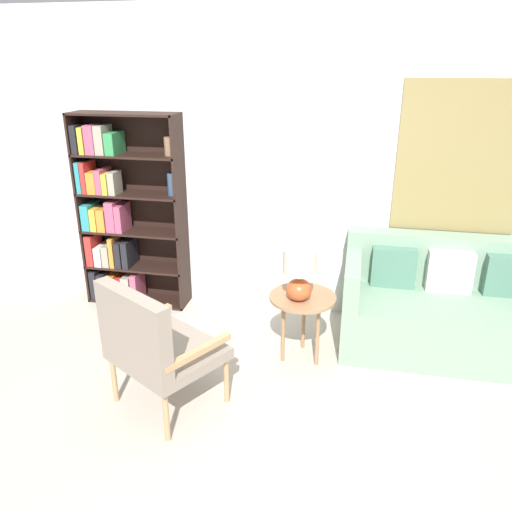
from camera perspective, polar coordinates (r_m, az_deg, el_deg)
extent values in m
plane|color=#B2A899|center=(3.27, -1.69, -21.75)|extent=(14.00, 14.00, 0.00)
cube|color=silver|center=(4.47, 4.16, 9.94)|extent=(6.40, 0.06, 2.70)
cube|color=olive|center=(4.44, 22.26, 10.27)|extent=(1.00, 0.02, 1.23)
cube|color=black|center=(5.05, -18.92, 5.01)|extent=(0.02, 0.30, 1.82)
cube|color=black|center=(4.64, -8.53, 4.57)|extent=(0.02, 0.30, 1.82)
cube|color=black|center=(4.66, -14.95, 15.45)|extent=(0.98, 0.30, 0.02)
cube|color=black|center=(5.15, -13.05, -4.79)|extent=(0.98, 0.30, 0.02)
cube|color=black|center=(4.95, -13.24, 5.30)|extent=(0.98, 0.01, 1.82)
cube|color=black|center=(5.00, -13.39, -1.10)|extent=(0.98, 0.30, 0.02)
cube|color=black|center=(5.26, -17.53, -2.82)|extent=(0.07, 0.25, 0.29)
cube|color=black|center=(5.22, -16.82, -3.08)|extent=(0.06, 0.24, 0.26)
cube|color=orange|center=(5.17, -16.15, -3.38)|extent=(0.09, 0.19, 0.24)
cube|color=red|center=(5.16, -15.10, -3.44)|extent=(0.09, 0.25, 0.22)
cube|color=gray|center=(5.09, -14.29, -3.48)|extent=(0.08, 0.20, 0.26)
cube|color=#B24C6B|center=(5.06, -13.35, -3.35)|extent=(0.06, 0.23, 0.29)
cube|color=black|center=(4.88, -13.75, 2.80)|extent=(0.98, 0.30, 0.02)
cube|color=red|center=(5.11, -18.02, 0.82)|extent=(0.07, 0.23, 0.30)
cube|color=silver|center=(5.10, -17.07, 0.24)|extent=(0.07, 0.25, 0.19)
cube|color=gray|center=(5.05, -16.38, 0.20)|extent=(0.07, 0.21, 0.21)
cube|color=orange|center=(4.99, -15.84, 0.53)|extent=(0.04, 0.18, 0.29)
cube|color=black|center=(4.98, -15.08, 0.32)|extent=(0.06, 0.21, 0.25)
cube|color=black|center=(4.96, -14.25, 0.40)|extent=(0.06, 0.25, 0.26)
cube|color=black|center=(4.78, -14.13, 6.88)|extent=(0.98, 0.30, 0.02)
cube|color=teal|center=(5.02, -18.32, 4.43)|extent=(0.08, 0.25, 0.24)
cube|color=gold|center=(4.97, -17.68, 4.13)|extent=(0.06, 0.20, 0.21)
cube|color=orange|center=(4.92, -16.94, 4.04)|extent=(0.08, 0.17, 0.21)
cube|color=#B24C6B|center=(4.87, -15.93, 4.45)|extent=(0.09, 0.19, 0.29)
cube|color=#B24C6B|center=(4.86, -14.98, 4.29)|extent=(0.06, 0.23, 0.25)
cube|color=black|center=(4.71, -14.53, 11.11)|extent=(0.98, 0.30, 0.02)
cube|color=teal|center=(4.91, -19.23, 8.54)|extent=(0.04, 0.18, 0.28)
cube|color=red|center=(4.90, -18.58, 8.61)|extent=(0.04, 0.23, 0.28)
cube|color=orange|center=(4.88, -17.81, 8.10)|extent=(0.08, 0.22, 0.20)
cube|color=#B24C6B|center=(4.84, -17.01, 8.25)|extent=(0.06, 0.23, 0.22)
cube|color=gold|center=(4.80, -16.50, 8.01)|extent=(0.05, 0.19, 0.19)
cube|color=gray|center=(4.76, -15.84, 8.05)|extent=(0.06, 0.17, 0.21)
cylinder|color=#334C6B|center=(4.59, -9.57, 8.08)|extent=(0.08, 0.08, 0.20)
cube|color=black|center=(4.86, -19.59, 12.50)|extent=(0.06, 0.20, 0.25)
cube|color=gold|center=(4.82, -18.94, 12.42)|extent=(0.05, 0.19, 0.24)
cube|color=#B24C6B|center=(4.77, -18.13, 12.56)|extent=(0.09, 0.17, 0.26)
cube|color=gray|center=(4.74, -17.04, 12.61)|extent=(0.08, 0.21, 0.25)
cube|color=#338C4C|center=(4.72, -15.85, 12.33)|extent=(0.09, 0.25, 0.19)
cylinder|color=#8C6B4C|center=(4.53, -9.88, 12.24)|extent=(0.09, 0.09, 0.16)
cylinder|color=tan|center=(3.56, -3.39, -13.95)|extent=(0.04, 0.04, 0.35)
cylinder|color=tan|center=(3.93, -9.41, -10.48)|extent=(0.04, 0.04, 0.35)
cylinder|color=tan|center=(3.30, -10.21, -17.65)|extent=(0.04, 0.04, 0.35)
cylinder|color=tan|center=(3.70, -15.90, -13.41)|extent=(0.04, 0.04, 0.35)
cube|color=gray|center=(3.49, -9.99, -10.83)|extent=(0.87, 0.86, 0.08)
cube|color=gray|center=(3.22, -13.86, -8.13)|extent=(0.62, 0.42, 0.50)
cube|color=tan|center=(3.21, -6.67, -10.82)|extent=(0.32, 0.49, 0.04)
cube|color=tan|center=(3.64, -13.17, -7.08)|extent=(0.32, 0.49, 0.04)
cube|color=gray|center=(4.41, 20.92, -7.31)|extent=(1.69, 0.86, 0.45)
cube|color=gray|center=(4.53, 21.08, -0.37)|extent=(1.69, 0.20, 0.44)
cube|color=gray|center=(4.17, 10.97, -2.09)|extent=(0.12, 0.86, 0.31)
cube|color=#4C7A66|center=(4.35, 15.44, -1.25)|extent=(0.36, 0.12, 0.34)
cube|color=beige|center=(4.41, 21.27, -1.66)|extent=(0.36, 0.12, 0.34)
cube|color=#4C7A66|center=(4.51, 26.89, -2.05)|extent=(0.36, 0.12, 0.34)
cylinder|color=#99704C|center=(3.87, 5.35, -4.73)|extent=(0.52, 0.52, 0.02)
cylinder|color=#99704C|center=(4.14, 5.47, -7.21)|extent=(0.03, 0.03, 0.52)
cylinder|color=#99704C|center=(3.95, 3.12, -8.64)|extent=(0.03, 0.03, 0.52)
cylinder|color=#99704C|center=(3.92, 7.05, -8.98)|extent=(0.03, 0.03, 0.52)
ellipsoid|color=#C65128|center=(3.77, 4.92, -3.84)|extent=(0.19, 0.19, 0.17)
cylinder|color=tan|center=(3.72, 4.98, -2.24)|extent=(0.02, 0.02, 0.06)
cylinder|color=beige|center=(3.67, 5.04, -0.57)|extent=(0.25, 0.25, 0.17)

